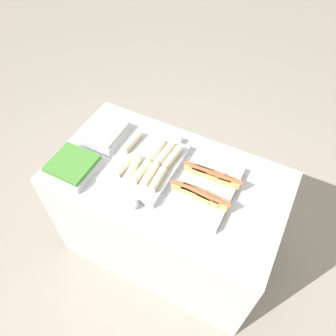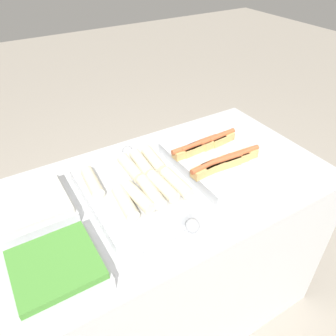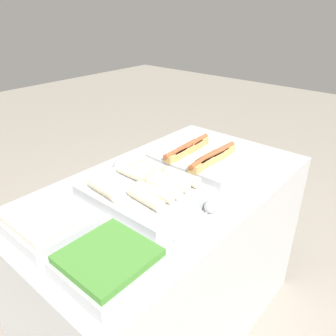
# 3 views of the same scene
# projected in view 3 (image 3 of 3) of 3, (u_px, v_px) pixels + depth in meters

# --- Properties ---
(ground_plane) EXTENTS (12.00, 12.00, 0.00)m
(ground_plane) POSITION_uv_depth(u_px,v_px,m) (168.00, 319.00, 1.88)
(ground_plane) COLOR #ADA393
(counter) EXTENTS (1.41, 0.79, 0.89)m
(counter) POSITION_uv_depth(u_px,v_px,m) (168.00, 260.00, 1.67)
(counter) COLOR silver
(counter) RESTS_ON ground_plane
(tray_hotdogs) EXTENTS (0.36, 0.45, 0.10)m
(tray_hotdogs) POSITION_uv_depth(u_px,v_px,m) (199.00, 159.00, 1.61)
(tray_hotdogs) COLOR silver
(tray_hotdogs) RESTS_ON counter
(tray_wraps) EXTENTS (0.37, 0.47, 0.10)m
(tray_wraps) POSITION_uv_depth(u_px,v_px,m) (146.00, 189.00, 1.35)
(tray_wraps) COLOR silver
(tray_wraps) RESTS_ON counter
(tray_side_front) EXTENTS (0.27, 0.26, 0.07)m
(tray_side_front) POSITION_uv_depth(u_px,v_px,m) (109.00, 262.00, 0.98)
(tray_side_front) COLOR silver
(tray_side_front) RESTS_ON counter
(tray_side_back) EXTENTS (0.27, 0.26, 0.07)m
(tray_side_back) POSITION_uv_depth(u_px,v_px,m) (51.00, 222.00, 1.16)
(tray_side_back) COLOR silver
(tray_side_back) RESTS_ON counter
(serving_spoon_near) EXTENTS (0.26, 0.05, 0.05)m
(serving_spoon_near) POSITION_uv_depth(u_px,v_px,m) (208.00, 209.00, 1.25)
(serving_spoon_near) COLOR #B2B5BA
(serving_spoon_near) RESTS_ON counter
(serving_spoon_far) EXTENTS (0.27, 0.05, 0.05)m
(serving_spoon_far) POSITION_uv_depth(u_px,v_px,m) (115.00, 167.00, 1.57)
(serving_spoon_far) COLOR #B2B5BA
(serving_spoon_far) RESTS_ON counter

